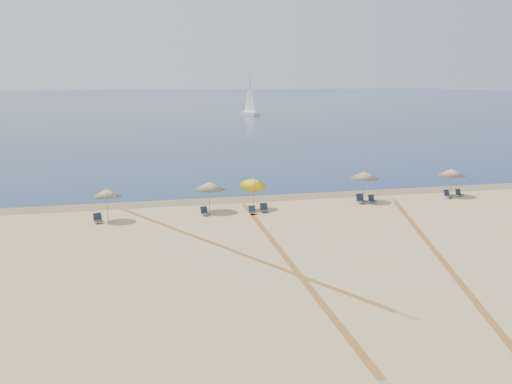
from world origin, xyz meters
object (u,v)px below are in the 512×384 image
chair_3 (252,210)px  chair_5 (361,199)px  chair_1 (98,219)px  umbrella_3 (253,182)px  chair_4 (264,208)px  umbrella_4 (364,175)px  chair_8 (459,193)px  sailboat_0 (250,103)px  umbrella_2 (209,186)px  chair_2 (205,212)px  chair_7 (448,194)px  umbrella_5 (451,172)px  chair_6 (372,199)px  umbrella_1 (107,193)px

chair_3 → chair_5: 8.93m
chair_1 → chair_5: size_ratio=0.92×
umbrella_3 → chair_4: (0.57, -0.96, -1.74)m
umbrella_4 → chair_8: size_ratio=3.60×
chair_1 → sailboat_0: 112.78m
umbrella_3 → chair_3: umbrella_3 is taller
umbrella_2 → chair_2: size_ratio=3.08×
chair_3 → chair_8: bearing=7.6°
chair_7 → umbrella_3: bearing=162.0°
umbrella_2 → chair_1: bearing=-169.9°
umbrella_5 → chair_1: size_ratio=3.11×
chair_8 → umbrella_4: bearing=168.3°
chair_1 → chair_6: 20.22m
umbrella_4 → chair_7: size_ratio=3.08×
umbrella_1 → umbrella_3: (10.15, 1.07, 0.09)m
umbrella_3 → sailboat_0: bearing=76.5°
chair_1 → chair_2: size_ratio=1.00×
chair_4 → umbrella_5: bearing=9.1°
chair_6 → sailboat_0: bearing=76.9°
umbrella_3 → chair_7: size_ratio=3.29×
umbrella_2 → chair_4: umbrella_2 is taller
sailboat_0 → chair_6: bearing=-115.5°
umbrella_2 → umbrella_1: bearing=-171.3°
chair_4 → umbrella_1: bearing=-177.1°
umbrella_4 → umbrella_5: size_ratio=1.05×
chair_5 → chair_7: 7.50m
chair_1 → chair_3: size_ratio=1.26×
chair_6 → sailboat_0: 106.52m
chair_1 → chair_8: size_ratio=1.10×
umbrella_4 → chair_2: bearing=-173.2°
chair_2 → chair_4: size_ratio=1.14×
chair_7 → chair_8: 1.28m
chair_1 → chair_2: chair_1 is taller
chair_5 → chair_7: size_ratio=1.02×
umbrella_1 → chair_3: 9.93m
chair_3 → chair_6: chair_6 is taller
umbrella_2 → chair_1: size_ratio=3.08×
umbrella_1 → chair_4: bearing=0.6°
chair_7 → chair_5: bearing=162.3°
chair_2 → sailboat_0: sailboat_0 is taller
chair_1 → chair_8: (27.96, 2.04, -0.02)m
umbrella_5 → chair_2: (-20.14, -1.83, -1.69)m
chair_5 → chair_7: chair_5 is taller
chair_3 → umbrella_1: bearing=179.6°
chair_7 → umbrella_5: bearing=27.1°
chair_5 → sailboat_0: bearing=70.3°
umbrella_4 → chair_2: (-12.48, -1.48, -1.81)m
chair_3 → chair_7: bearing=6.9°
chair_3 → sailboat_0: size_ratio=0.06×
chair_4 → umbrella_2: bearing=167.8°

